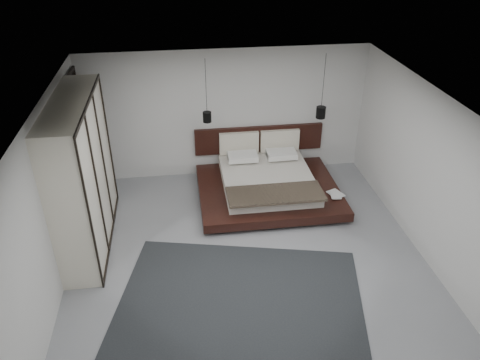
{
  "coord_description": "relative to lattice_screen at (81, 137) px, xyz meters",
  "views": [
    {
      "loc": [
        -0.99,
        -6.27,
        5.23
      ],
      "look_at": [
        0.04,
        1.2,
        0.81
      ],
      "focal_mm": 35.0,
      "sensor_mm": 36.0,
      "label": 1
    }
  ],
  "objects": [
    {
      "name": "book_upper",
      "position": [
        4.8,
        -1.24,
        -1.0
      ],
      "size": [
        0.24,
        0.3,
        0.02
      ],
      "primitive_type": "imported",
      "rotation": [
        0.0,
        0.0,
        -0.14
      ],
      "color": "#99724C",
      "rests_on": "book_lower"
    },
    {
      "name": "pendant_right",
      "position": [
        4.82,
        -0.09,
        0.3
      ],
      "size": [
        0.19,
        0.19,
        1.32
      ],
      "color": "black",
      "rests_on": "ceiling"
    },
    {
      "name": "wall_left",
      "position": [
        -0.05,
        -2.45,
        0.1
      ],
      "size": [
        0.0,
        6.0,
        6.0
      ],
      "primitive_type": "plane",
      "rotation": [
        1.57,
        0.0,
        1.57
      ],
      "color": "silver",
      "rests_on": "floor"
    },
    {
      "name": "bed",
      "position": [
        3.66,
        -0.54,
        -1.01
      ],
      "size": [
        2.83,
        2.41,
        1.09
      ],
      "color": "black",
      "rests_on": "floor"
    },
    {
      "name": "ceiling",
      "position": [
        2.95,
        -2.45,
        1.5
      ],
      "size": [
        6.0,
        6.0,
        0.0
      ],
      "primitive_type": "plane",
      "rotation": [
        3.14,
        0.0,
        0.0
      ],
      "color": "white",
      "rests_on": "wall_back"
    },
    {
      "name": "wall_back",
      "position": [
        2.95,
        0.55,
        0.1
      ],
      "size": [
        6.0,
        0.0,
        6.0
      ],
      "primitive_type": "plane",
      "rotation": [
        1.57,
        0.0,
        0.0
      ],
      "color": "silver",
      "rests_on": "floor"
    },
    {
      "name": "pendant_left",
      "position": [
        2.49,
        -0.09,
        0.33
      ],
      "size": [
        0.17,
        0.17,
        1.28
      ],
      "color": "black",
      "rests_on": "ceiling"
    },
    {
      "name": "wall_front",
      "position": [
        2.95,
        -5.45,
        0.1
      ],
      "size": [
        6.0,
        0.0,
        6.0
      ],
      "primitive_type": "plane",
      "rotation": [
        -1.57,
        0.0,
        0.0
      ],
      "color": "silver",
      "rests_on": "floor"
    },
    {
      "name": "lattice_screen",
      "position": [
        0.0,
        0.0,
        0.0
      ],
      "size": [
        0.05,
        0.9,
        2.6
      ],
      "primitive_type": "cube",
      "color": "black",
      "rests_on": "floor"
    },
    {
      "name": "book_lower",
      "position": [
        4.82,
        -1.21,
        -1.02
      ],
      "size": [
        0.34,
        0.39,
        0.03
      ],
      "primitive_type": "imported",
      "rotation": [
        0.0,
        0.0,
        0.38
      ],
      "color": "#99724C",
      "rests_on": "bed"
    },
    {
      "name": "rug",
      "position": [
        2.69,
        -3.53,
        -1.29
      ],
      "size": [
        4.18,
        3.4,
        0.02
      ],
      "primitive_type": "cube",
      "rotation": [
        0.0,
        0.0,
        -0.23
      ],
      "color": "black",
      "rests_on": "floor"
    },
    {
      "name": "floor",
      "position": [
        2.95,
        -2.45,
        -1.3
      ],
      "size": [
        6.0,
        6.0,
        0.0
      ],
      "primitive_type": "plane",
      "color": "gray",
      "rests_on": "ground"
    },
    {
      "name": "wall_right",
      "position": [
        5.95,
        -2.45,
        0.1
      ],
      "size": [
        0.0,
        6.0,
        6.0
      ],
      "primitive_type": "plane",
      "rotation": [
        1.57,
        0.0,
        -1.57
      ],
      "color": "silver",
      "rests_on": "floor"
    },
    {
      "name": "wardrobe",
      "position": [
        0.25,
        -1.6,
        0.02
      ],
      "size": [
        0.63,
        2.69,
        2.64
      ],
      "color": "silver",
      "rests_on": "floor"
    }
  ]
}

